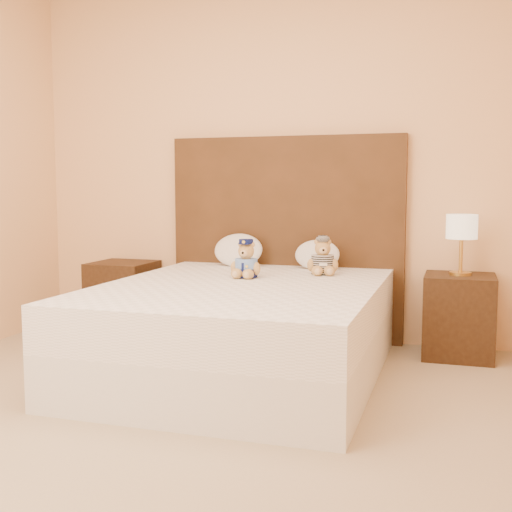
{
  "coord_description": "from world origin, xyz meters",
  "views": [
    {
      "loc": [
        1.22,
        -2.4,
        1.12
      ],
      "look_at": [
        0.01,
        1.45,
        0.69
      ],
      "focal_mm": 45.0,
      "sensor_mm": 36.0,
      "label": 1
    }
  ],
  "objects_px": {
    "bed": "(242,329)",
    "nightstand_left": "(123,297)",
    "pillow_right": "(317,253)",
    "teddy_prisoner": "(323,256)",
    "pillow_left": "(238,248)",
    "teddy_police": "(246,259)",
    "lamp": "(462,230)",
    "nightstand_right": "(459,316)"
  },
  "relations": [
    {
      "from": "nightstand_right",
      "to": "pillow_left",
      "type": "xyz_separation_m",
      "value": [
        -1.56,
        0.03,
        0.4
      ]
    },
    {
      "from": "pillow_left",
      "to": "bed",
      "type": "bearing_deg",
      "value": -69.57
    },
    {
      "from": "nightstand_left",
      "to": "pillow_right",
      "type": "relative_size",
      "value": 1.72
    },
    {
      "from": "nightstand_right",
      "to": "bed",
      "type": "bearing_deg",
      "value": -147.38
    },
    {
      "from": "nightstand_left",
      "to": "teddy_police",
      "type": "height_order",
      "value": "teddy_police"
    },
    {
      "from": "nightstand_left",
      "to": "pillow_left",
      "type": "distance_m",
      "value": 1.02
    },
    {
      "from": "teddy_prisoner",
      "to": "pillow_right",
      "type": "relative_size",
      "value": 0.76
    },
    {
      "from": "nightstand_right",
      "to": "lamp",
      "type": "bearing_deg",
      "value": 180.0
    },
    {
      "from": "lamp",
      "to": "pillow_right",
      "type": "relative_size",
      "value": 1.25
    },
    {
      "from": "nightstand_left",
      "to": "lamp",
      "type": "xyz_separation_m",
      "value": [
        2.5,
        0.0,
        0.57
      ]
    },
    {
      "from": "bed",
      "to": "teddy_police",
      "type": "xyz_separation_m",
      "value": [
        -0.06,
        0.26,
        0.4
      ]
    },
    {
      "from": "teddy_police",
      "to": "pillow_right",
      "type": "bearing_deg",
      "value": 61.18
    },
    {
      "from": "nightstand_right",
      "to": "pillow_right",
      "type": "bearing_deg",
      "value": 178.23
    },
    {
      "from": "pillow_left",
      "to": "pillow_right",
      "type": "height_order",
      "value": "pillow_left"
    },
    {
      "from": "nightstand_right",
      "to": "pillow_right",
      "type": "relative_size",
      "value": 1.72
    },
    {
      "from": "teddy_police",
      "to": "teddy_prisoner",
      "type": "height_order",
      "value": "same"
    },
    {
      "from": "pillow_right",
      "to": "nightstand_left",
      "type": "bearing_deg",
      "value": -178.88
    },
    {
      "from": "bed",
      "to": "teddy_prisoner",
      "type": "distance_m",
      "value": 0.78
    },
    {
      "from": "lamp",
      "to": "teddy_police",
      "type": "height_order",
      "value": "lamp"
    },
    {
      "from": "bed",
      "to": "pillow_right",
      "type": "xyz_separation_m",
      "value": [
        0.28,
        0.83,
        0.39
      ]
    },
    {
      "from": "nightstand_right",
      "to": "teddy_prisoner",
      "type": "bearing_deg",
      "value": -164.0
    },
    {
      "from": "teddy_prisoner",
      "to": "pillow_left",
      "type": "distance_m",
      "value": 0.74
    },
    {
      "from": "teddy_prisoner",
      "to": "pillow_left",
      "type": "xyz_separation_m",
      "value": [
        -0.69,
        0.28,
        0.01
      ]
    },
    {
      "from": "lamp",
      "to": "teddy_police",
      "type": "bearing_deg",
      "value": -157.55
    },
    {
      "from": "bed",
      "to": "nightstand_left",
      "type": "distance_m",
      "value": 1.48
    },
    {
      "from": "lamp",
      "to": "pillow_left",
      "type": "distance_m",
      "value": 1.57
    },
    {
      "from": "teddy_prisoner",
      "to": "pillow_right",
      "type": "bearing_deg",
      "value": 93.97
    },
    {
      "from": "bed",
      "to": "nightstand_right",
      "type": "bearing_deg",
      "value": 32.62
    },
    {
      "from": "pillow_left",
      "to": "teddy_prisoner",
      "type": "bearing_deg",
      "value": -22.17
    },
    {
      "from": "nightstand_left",
      "to": "teddy_police",
      "type": "bearing_deg",
      "value": -24.43
    },
    {
      "from": "teddy_prisoner",
      "to": "lamp",
      "type": "bearing_deg",
      "value": 0.95
    },
    {
      "from": "bed",
      "to": "teddy_police",
      "type": "relative_size",
      "value": 8.22
    },
    {
      "from": "nightstand_right",
      "to": "teddy_police",
      "type": "xyz_separation_m",
      "value": [
        -1.31,
        -0.54,
        0.4
      ]
    },
    {
      "from": "bed",
      "to": "teddy_prisoner",
      "type": "xyz_separation_m",
      "value": [
        0.38,
        0.55,
        0.4
      ]
    },
    {
      "from": "teddy_prisoner",
      "to": "bed",
      "type": "bearing_deg",
      "value": -139.54
    },
    {
      "from": "nightstand_right",
      "to": "teddy_police",
      "type": "height_order",
      "value": "teddy_police"
    },
    {
      "from": "pillow_right",
      "to": "teddy_prisoner",
      "type": "bearing_deg",
      "value": -70.98
    },
    {
      "from": "bed",
      "to": "nightstand_left",
      "type": "xyz_separation_m",
      "value": [
        -1.25,
        0.8,
        -0.0
      ]
    },
    {
      "from": "teddy_police",
      "to": "pillow_right",
      "type": "relative_size",
      "value": 0.76
    },
    {
      "from": "bed",
      "to": "lamp",
      "type": "bearing_deg",
      "value": 32.62
    },
    {
      "from": "pillow_left",
      "to": "teddy_police",
      "type": "bearing_deg",
      "value": -66.33
    },
    {
      "from": "teddy_police",
      "to": "nightstand_left",
      "type": "bearing_deg",
      "value": 157.55
    }
  ]
}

